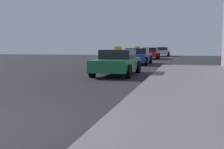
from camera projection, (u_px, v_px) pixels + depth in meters
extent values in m
cube|color=#5B5B60|center=(223.00, 142.00, 4.14)|extent=(4.00, 32.00, 0.15)
cube|color=#196638|center=(117.00, 64.00, 14.39)|extent=(1.72, 4.31, 0.55)
cube|color=black|center=(118.00, 54.00, 14.54)|extent=(1.51, 1.94, 0.45)
cube|color=yellow|center=(118.00, 48.00, 14.51)|extent=(0.36, 0.14, 0.16)
cylinder|color=black|center=(129.00, 71.00, 12.87)|extent=(0.22, 0.64, 0.64)
cylinder|color=black|center=(92.00, 71.00, 13.28)|extent=(0.22, 0.64, 0.64)
cylinder|color=black|center=(138.00, 67.00, 15.53)|extent=(0.22, 0.64, 0.64)
cylinder|color=black|center=(108.00, 66.00, 15.95)|extent=(0.22, 0.64, 0.64)
cube|color=#233899|center=(137.00, 57.00, 22.85)|extent=(1.81, 4.43, 0.55)
cube|color=black|center=(138.00, 51.00, 23.01)|extent=(1.59, 1.99, 0.45)
cube|color=yellow|center=(138.00, 47.00, 22.98)|extent=(0.36, 0.14, 0.16)
cylinder|color=black|center=(146.00, 61.00, 21.28)|extent=(0.22, 0.64, 0.64)
cylinder|color=black|center=(122.00, 61.00, 21.72)|extent=(0.22, 0.64, 0.64)
cylinder|color=black|center=(151.00, 59.00, 24.02)|extent=(0.22, 0.64, 0.64)
cylinder|color=black|center=(129.00, 59.00, 24.46)|extent=(0.22, 0.64, 0.64)
cube|color=red|center=(150.00, 54.00, 32.11)|extent=(1.75, 4.42, 0.55)
cube|color=black|center=(150.00, 49.00, 32.28)|extent=(1.54, 1.99, 0.45)
cylinder|color=black|center=(157.00, 57.00, 30.56)|extent=(0.22, 0.64, 0.64)
cylinder|color=black|center=(140.00, 56.00, 30.98)|extent=(0.22, 0.64, 0.64)
cylinder|color=black|center=(159.00, 56.00, 33.29)|extent=(0.22, 0.64, 0.64)
cylinder|color=black|center=(144.00, 56.00, 33.71)|extent=(0.22, 0.64, 0.64)
cube|color=#B7B7BF|center=(162.00, 52.00, 40.66)|extent=(1.78, 4.24, 0.55)
cube|color=black|center=(162.00, 49.00, 40.81)|extent=(1.56, 1.91, 0.45)
cylinder|color=black|center=(168.00, 54.00, 39.16)|extent=(0.22, 0.64, 0.64)
cylinder|color=black|center=(155.00, 54.00, 39.59)|extent=(0.22, 0.64, 0.64)
cylinder|color=black|center=(169.00, 54.00, 41.78)|extent=(0.22, 0.64, 0.64)
cylinder|color=black|center=(157.00, 54.00, 42.21)|extent=(0.22, 0.64, 0.64)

